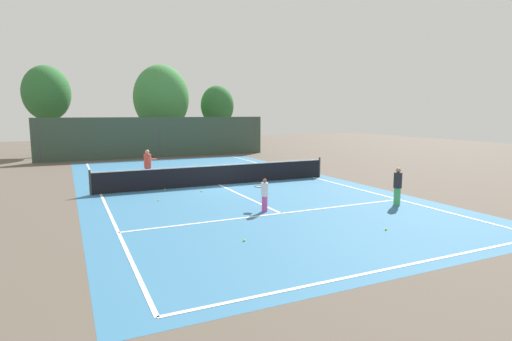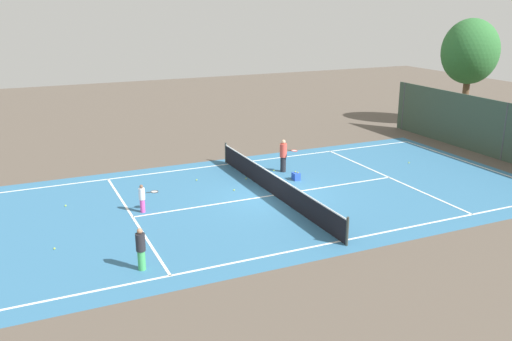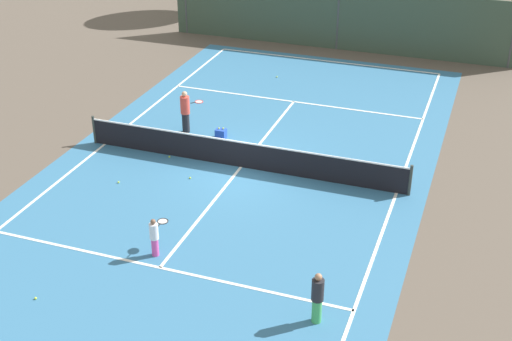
# 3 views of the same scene
# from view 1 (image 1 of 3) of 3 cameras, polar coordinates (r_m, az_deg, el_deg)

# --- Properties ---
(ground_plane) EXTENTS (80.00, 80.00, 0.00)m
(ground_plane) POSITION_cam_1_polar(r_m,az_deg,el_deg) (20.25, -5.18, -2.02)
(ground_plane) COLOR brown
(court_surface) EXTENTS (13.00, 25.00, 0.01)m
(court_surface) POSITION_cam_1_polar(r_m,az_deg,el_deg) (20.25, -5.19, -2.01)
(court_surface) COLOR teal
(court_surface) RESTS_ON ground_plane
(tennis_net) EXTENTS (11.90, 0.10, 1.10)m
(tennis_net) POSITION_cam_1_polar(r_m,az_deg,el_deg) (20.17, -5.20, -0.59)
(tennis_net) COLOR #333833
(tennis_net) RESTS_ON ground_plane
(perimeter_fence) EXTENTS (18.00, 0.12, 3.20)m
(perimeter_fence) POSITION_cam_1_polar(r_m,az_deg,el_deg) (33.51, -13.44, 4.53)
(perimeter_fence) COLOR #384C3D
(perimeter_fence) RESTS_ON ground_plane
(tree_0) EXTENTS (3.70, 4.04, 7.35)m
(tree_0) POSITION_cam_1_polar(r_m,az_deg,el_deg) (37.71, -27.24, 9.54)
(tree_0) COLOR brown
(tree_0) RESTS_ON ground_plane
(tree_1) EXTENTS (5.00, 4.89, 7.88)m
(tree_1) POSITION_cam_1_polar(r_m,az_deg,el_deg) (38.80, -13.10, 9.83)
(tree_1) COLOR brown
(tree_1) RESTS_ON ground_plane
(tree_2) EXTENTS (3.19, 3.13, 6.14)m
(tree_2) POSITION_cam_1_polar(r_m,az_deg,el_deg) (40.03, -5.43, 9.00)
(tree_2) COLOR brown
(tree_2) RESTS_ON ground_plane
(player_0) EXTENTS (0.82, 0.83, 1.69)m
(player_0) POSITION_cam_1_polar(r_m,az_deg,el_deg) (21.31, -14.88, 0.62)
(player_0) COLOR #232328
(player_0) RESTS_ON ground_plane
(player_1) EXTENTS (0.31, 0.31, 1.46)m
(player_1) POSITION_cam_1_polar(r_m,az_deg,el_deg) (16.57, 19.18, -2.07)
(player_1) COLOR #3FA559
(player_1) RESTS_ON ground_plane
(player_2) EXTENTS (0.34, 0.83, 1.20)m
(player_2) POSITION_cam_1_polar(r_m,az_deg,el_deg) (14.69, 1.17, -3.35)
(player_2) COLOR #D14799
(player_2) RESTS_ON ground_plane
(ball_crate) EXTENTS (0.39, 0.32, 0.43)m
(ball_crate) POSITION_cam_1_polar(r_m,az_deg,el_deg) (21.65, -10.94, -0.99)
(ball_crate) COLOR blue
(ball_crate) RESTS_ON ground_plane
(tennis_ball_0) EXTENTS (0.07, 0.07, 0.07)m
(tennis_ball_0) POSITION_cam_1_polar(r_m,az_deg,el_deg) (19.33, -12.61, -2.57)
(tennis_ball_0) COLOR #CCE533
(tennis_ball_0) RESTS_ON ground_plane
(tennis_ball_1) EXTENTS (0.07, 0.07, 0.07)m
(tennis_ball_1) POSITION_cam_1_polar(r_m,az_deg,el_deg) (18.52, -7.62, -2.90)
(tennis_ball_1) COLOR #CCE533
(tennis_ball_1) RESTS_ON ground_plane
(tennis_ball_2) EXTENTS (0.07, 0.07, 0.07)m
(tennis_ball_2) POSITION_cam_1_polar(r_m,az_deg,el_deg) (28.41, -14.43, 0.73)
(tennis_ball_2) COLOR #CCE533
(tennis_ball_2) RESTS_ON ground_plane
(tennis_ball_3) EXTENTS (0.07, 0.07, 0.07)m
(tennis_ball_3) POSITION_cam_1_polar(r_m,az_deg,el_deg) (16.96, -13.51, -4.08)
(tennis_ball_3) COLOR #CCE533
(tennis_ball_3) RESTS_ON ground_plane
(tennis_ball_4) EXTENTS (0.07, 0.07, 0.07)m
(tennis_ball_4) POSITION_cam_1_polar(r_m,az_deg,el_deg) (11.47, -1.67, -9.72)
(tennis_ball_4) COLOR #CCE533
(tennis_ball_4) RESTS_ON ground_plane
(tennis_ball_5) EXTENTS (0.07, 0.07, 0.07)m
(tennis_ball_5) POSITION_cam_1_polar(r_m,az_deg,el_deg) (20.98, -15.33, -1.83)
(tennis_ball_5) COLOR #CCE533
(tennis_ball_5) RESTS_ON ground_plane
(tennis_ball_6) EXTENTS (0.07, 0.07, 0.07)m
(tennis_ball_6) POSITION_cam_1_polar(r_m,az_deg,el_deg) (13.09, 17.71, -7.84)
(tennis_ball_6) COLOR #CCE533
(tennis_ball_6) RESTS_ON ground_plane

